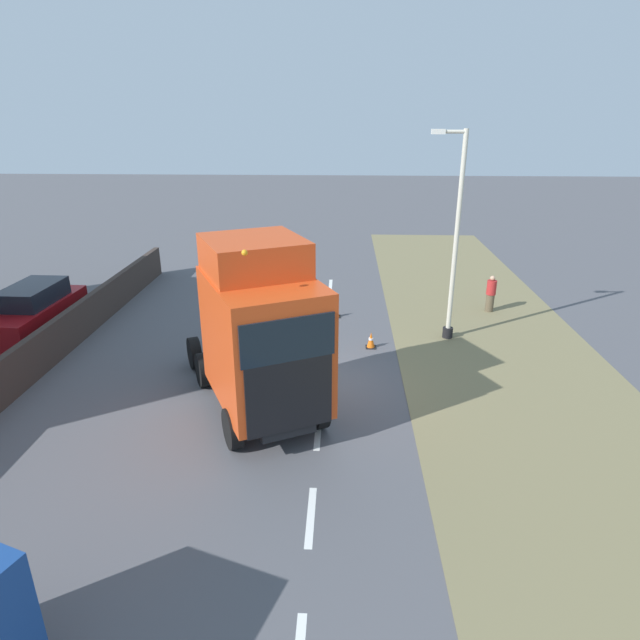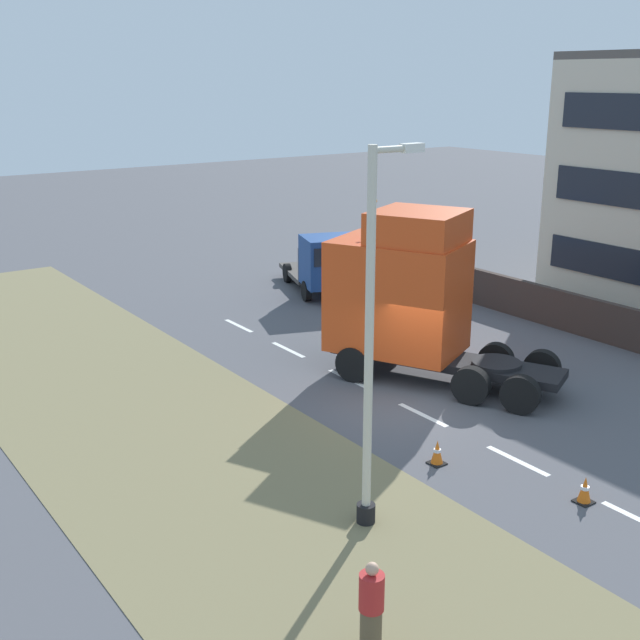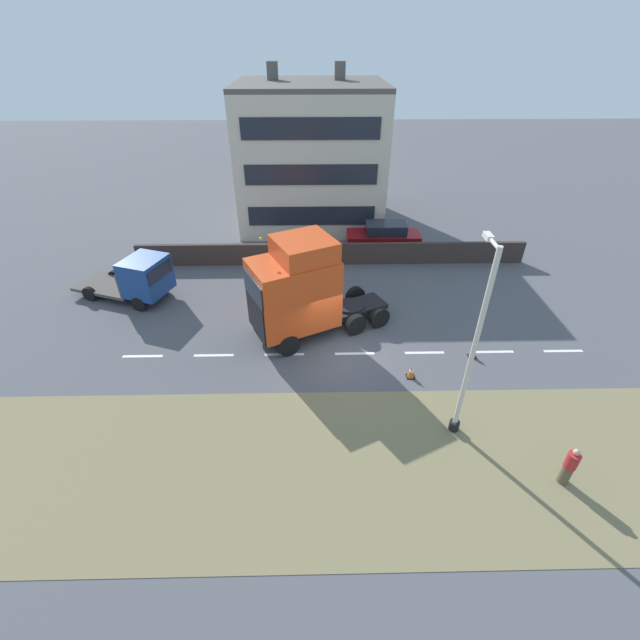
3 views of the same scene
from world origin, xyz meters
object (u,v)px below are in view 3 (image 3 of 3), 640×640
(traffic_cone_lead, at_px, (473,352))
(traffic_cone_trailing, at_px, (411,372))
(lamp_post, at_px, (471,358))
(pedestrian, at_px, (569,467))
(lorry_cab, at_px, (299,291))
(flatbed_truck, at_px, (140,278))
(parked_car, at_px, (383,238))

(traffic_cone_lead, xyz_separation_m, traffic_cone_trailing, (-1.29, 3.03, 0.00))
(lamp_post, distance_m, pedestrian, 4.55)
(lorry_cab, relative_size, traffic_cone_lead, 11.82)
(lorry_cab, xyz_separation_m, flatbed_truck, (3.40, 8.53, -1.13))
(parked_car, bearing_deg, flatbed_truck, 114.13)
(traffic_cone_lead, bearing_deg, pedestrian, -171.72)
(traffic_cone_lead, bearing_deg, traffic_cone_trailing, 112.99)
(parked_car, relative_size, pedestrian, 3.04)
(flatbed_truck, bearing_deg, traffic_cone_lead, 91.72)
(pedestrian, bearing_deg, lorry_cab, 46.41)
(pedestrian, height_order, traffic_cone_trailing, pedestrian)
(flatbed_truck, relative_size, lamp_post, 0.78)
(parked_car, xyz_separation_m, pedestrian, (-17.51, -3.43, -0.20))
(flatbed_truck, relative_size, parked_car, 1.22)
(parked_car, bearing_deg, lorry_cab, 151.47)
(lorry_cab, relative_size, traffic_cone_trailing, 11.82)
(lorry_cab, height_order, lamp_post, lamp_post)
(pedestrian, xyz_separation_m, traffic_cone_trailing, (5.14, 3.97, -0.47))
(lamp_post, height_order, traffic_cone_lead, lamp_post)
(flatbed_truck, xyz_separation_m, pedestrian, (-11.68, -17.23, -0.57))
(flatbed_truck, distance_m, parked_car, 14.99)
(parked_car, distance_m, pedestrian, 17.84)
(lorry_cab, bearing_deg, parked_car, -55.64)
(parked_car, relative_size, traffic_cone_trailing, 8.13)
(lorry_cab, xyz_separation_m, lamp_post, (-5.97, -5.76, 0.88))
(parked_car, bearing_deg, pedestrian, -167.69)
(flatbed_truck, xyz_separation_m, traffic_cone_trailing, (-6.54, -13.26, -1.04))
(lamp_post, bearing_deg, traffic_cone_lead, -26.04)
(pedestrian, bearing_deg, traffic_cone_trailing, 37.66)
(flatbed_truck, distance_m, traffic_cone_lead, 17.15)
(lorry_cab, bearing_deg, traffic_cone_lead, -129.34)
(traffic_cone_trailing, bearing_deg, lamp_post, -160.03)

